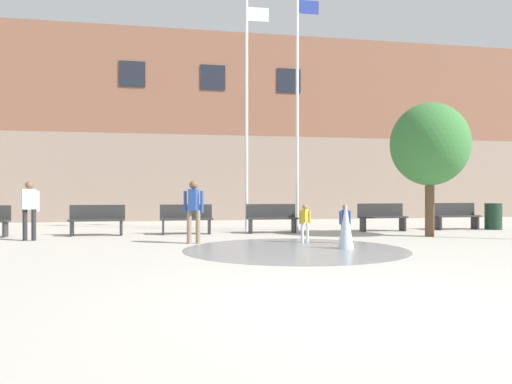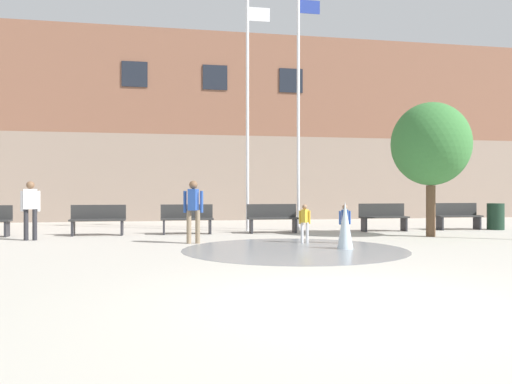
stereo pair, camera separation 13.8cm
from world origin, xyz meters
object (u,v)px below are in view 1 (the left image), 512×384
object	(u,v)px
park_bench_under_left_flagpole	(186,219)
adult_watching	(29,206)
flagpole_right	(298,102)
street_tree_near_building	(430,145)
park_bench_under_right_flagpole	(272,218)
trash_can	(493,216)
park_bench_far_right	(456,216)
park_bench_left_of_flagpoles	(97,219)
child_with_pink_shirt	(345,221)
teen_by_trashcan	(194,207)
park_bench_near_trashcan	(382,217)
flagpole_left	(247,106)
child_in_fountain	(305,220)

from	to	relation	value
park_bench_under_left_flagpole	adult_watching	size ratio (longest dim) A/B	1.01
flagpole_right	street_tree_near_building	size ratio (longest dim) A/B	2.09
park_bench_under_right_flagpole	trash_can	bearing A→B (deg)	-0.51
park_bench_under_left_flagpole	park_bench_far_right	world-z (taller)	same
park_bench_far_right	park_bench_under_left_flagpole	bearing A→B (deg)	-179.60
park_bench_left_of_flagpoles	park_bench_far_right	size ratio (longest dim) A/B	1.00
park_bench_under_left_flagpole	flagpole_right	bearing A→B (deg)	11.18
park_bench_left_of_flagpoles	adult_watching	distance (m)	2.06
park_bench_under_left_flagpole	child_with_pink_shirt	distance (m)	5.17
teen_by_trashcan	park_bench_far_right	bearing A→B (deg)	126.14
child_with_pink_shirt	park_bench_near_trashcan	bearing A→B (deg)	145.57
park_bench_near_trashcan	trash_can	bearing A→B (deg)	-1.00
park_bench_near_trashcan	adult_watching	distance (m)	10.71
park_bench_under_right_flagpole	trash_can	world-z (taller)	park_bench_under_right_flagpole
park_bench_near_trashcan	flagpole_left	xyz separation A→B (m)	(-4.37, 0.82, 3.66)
adult_watching	flagpole_left	size ratio (longest dim) A/B	0.20
child_in_fountain	street_tree_near_building	size ratio (longest dim) A/B	0.25
park_bench_under_right_flagpole	teen_by_trashcan	xyz separation A→B (m)	(-2.64, -2.71, 0.45)
park_bench_under_left_flagpole	flagpole_left	world-z (taller)	flagpole_left
park_bench_far_right	adult_watching	bearing A→B (deg)	-174.58
park_bench_far_right	adult_watching	distance (m)	13.48
adult_watching	child_in_fountain	bearing A→B (deg)	-28.01
park_bench_left_of_flagpoles	park_bench_under_left_flagpole	distance (m)	2.63
child_in_fountain	trash_can	size ratio (longest dim) A/B	1.10
park_bench_under_right_flagpole	park_bench_under_left_flagpole	bearing A→B (deg)	178.29
park_bench_left_of_flagpoles	teen_by_trashcan	xyz separation A→B (m)	(2.67, -2.81, 0.45)
child_with_pink_shirt	trash_can	distance (m)	7.48
trash_can	street_tree_near_building	distance (m)	4.63
park_bench_far_right	flagpole_right	world-z (taller)	flagpole_right
park_bench_under_right_flagpole	park_bench_near_trashcan	world-z (taller)	same
flagpole_left	street_tree_near_building	size ratio (longest dim) A/B	2.00
flagpole_right	park_bench_left_of_flagpoles	bearing A→B (deg)	-173.48
child_with_pink_shirt	flagpole_left	size ratio (longest dim) A/B	0.13
park_bench_under_left_flagpole	park_bench_left_of_flagpoles	bearing A→B (deg)	179.70
park_bench_left_of_flagpoles	child_in_fountain	bearing A→B (deg)	-29.69
flagpole_left	flagpole_right	bearing A→B (deg)	0.00
adult_watching	child_with_pink_shirt	xyz separation A→B (m)	(8.02, -2.29, -0.35)
park_bench_left_of_flagpoles	park_bench_near_trashcan	xyz separation A→B (m)	(9.04, -0.09, 0.00)
park_bench_left_of_flagpoles	street_tree_near_building	size ratio (longest dim) A/B	0.41
park_bench_under_left_flagpole	adult_watching	xyz separation A→B (m)	(-4.22, -1.21, 0.45)
child_with_pink_shirt	child_in_fountain	xyz separation A→B (m)	(-0.94, 0.38, 0.00)
park_bench_near_trashcan	street_tree_near_building	size ratio (longest dim) A/B	0.41
child_in_fountain	trash_can	world-z (taller)	child_in_fountain
park_bench_far_right	child_in_fountain	distance (m)	7.09
park_bench_far_right	child_in_fountain	xyz separation A→B (m)	(-6.33, -3.18, 0.10)
child_with_pink_shirt	flagpole_right	bearing A→B (deg)	-176.68
adult_watching	flagpole_right	bearing A→B (deg)	0.80
park_bench_under_right_flagpole	street_tree_near_building	bearing A→B (deg)	-25.51
adult_watching	child_in_fountain	size ratio (longest dim) A/B	1.61
adult_watching	flagpole_left	xyz separation A→B (m)	(6.27, 1.95, 3.21)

